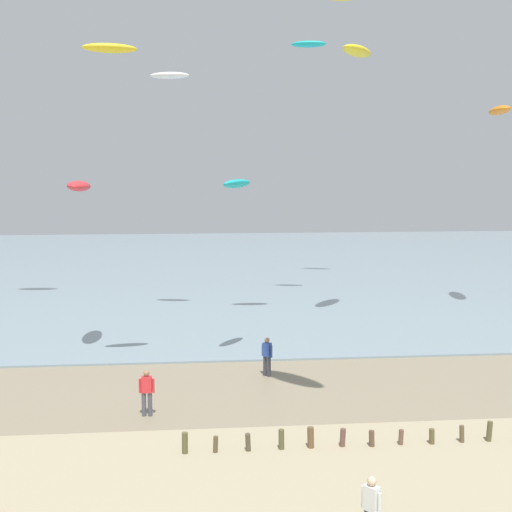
% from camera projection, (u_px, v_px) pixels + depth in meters
% --- Properties ---
extents(wet_sand_strip, '(120.00, 8.50, 0.01)m').
position_uv_depth(wet_sand_strip, '(252.00, 390.00, 28.73)').
color(wet_sand_strip, gray).
rests_on(wet_sand_strip, ground).
extents(sea, '(160.00, 70.00, 0.10)m').
position_uv_depth(sea, '(214.00, 265.00, 67.52)').
color(sea, '#7F939E').
rests_on(sea, ground).
extents(groyne_far, '(13.19, 0.30, 0.70)m').
position_uv_depth(groyne_far, '(379.00, 436.00, 22.82)').
color(groyne_far, brown).
rests_on(groyne_far, ground).
extents(person_nearest_camera, '(0.57, 0.24, 1.71)m').
position_uv_depth(person_nearest_camera, '(147.00, 391.00, 25.51)').
color(person_nearest_camera, '#4C4C56').
rests_on(person_nearest_camera, ground).
extents(person_by_waterline, '(0.39, 0.47, 1.71)m').
position_uv_depth(person_by_waterline, '(371.00, 509.00, 16.59)').
color(person_by_waterline, '#383842').
rests_on(person_by_waterline, ground).
extents(person_left_flank, '(0.43, 0.43, 1.71)m').
position_uv_depth(person_left_flank, '(267.00, 355.00, 30.54)').
color(person_left_flank, '#383842').
rests_on(person_left_flank, ground).
extents(kite_aloft_2, '(2.37, 1.25, 0.51)m').
position_uv_depth(kite_aloft_2, '(309.00, 44.00, 45.58)').
color(kite_aloft_2, '#19B2B7').
extents(kite_aloft_3, '(1.83, 2.23, 0.57)m').
position_uv_depth(kite_aloft_3, '(237.00, 184.00, 31.93)').
color(kite_aloft_3, '#19B2B7').
extents(kite_aloft_5, '(2.82, 3.41, 0.61)m').
position_uv_depth(kite_aloft_5, '(357.00, 51.00, 38.94)').
color(kite_aloft_5, yellow).
extents(kite_aloft_6, '(1.04, 3.12, 0.57)m').
position_uv_depth(kite_aloft_6, '(79.00, 186.00, 33.10)').
color(kite_aloft_6, red).
extents(kite_aloft_9, '(2.41, 1.22, 0.45)m').
position_uv_depth(kite_aloft_9, '(170.00, 75.00, 40.61)').
color(kite_aloft_9, white).
extents(kite_aloft_10, '(1.73, 3.49, 0.65)m').
position_uv_depth(kite_aloft_10, '(499.00, 110.00, 43.36)').
color(kite_aloft_10, orange).
extents(kite_aloft_12, '(2.29, 1.08, 0.45)m').
position_uv_depth(kite_aloft_12, '(110.00, 48.00, 28.27)').
color(kite_aloft_12, yellow).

